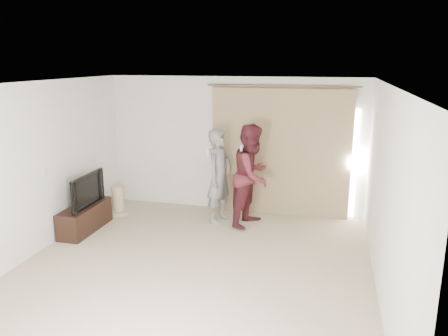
{
  "coord_description": "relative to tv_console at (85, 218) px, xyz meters",
  "views": [
    {
      "loc": [
        1.81,
        -5.36,
        2.91
      ],
      "look_at": [
        0.18,
        1.2,
        1.22
      ],
      "focal_mm": 35.0,
      "sensor_mm": 36.0,
      "label": 1
    }
  ],
  "objects": [
    {
      "name": "ceiling",
      "position": [
        2.27,
        -1.01,
        2.37
      ],
      "size": [
        5.0,
        5.5,
        0.01
      ],
      "primitive_type": "cube",
      "color": "silver",
      "rests_on": "wall_back"
    },
    {
      "name": "wall_left",
      "position": [
        -0.23,
        -1.01,
        1.07
      ],
      "size": [
        0.04,
        5.5,
        2.6
      ],
      "color": "white",
      "rests_on": "ground"
    },
    {
      "name": "floor",
      "position": [
        2.27,
        -1.01,
        -0.23
      ],
      "size": [
        5.5,
        5.5,
        0.0
      ],
      "primitive_type": "plane",
      "color": "#BFA88F",
      "rests_on": "ground"
    },
    {
      "name": "curtain",
      "position": [
        3.18,
        1.67,
        0.98
      ],
      "size": [
        2.8,
        0.11,
        2.46
      ],
      "color": "#9D8860",
      "rests_on": "ground"
    },
    {
      "name": "tv_console",
      "position": [
        0.0,
        0.0,
        0.0
      ],
      "size": [
        0.41,
        1.18,
        0.45
      ],
      "primitive_type": "cube",
      "color": "black",
      "rests_on": "ground"
    },
    {
      "name": "person_woman",
      "position": [
        2.76,
        0.99,
        0.69
      ],
      "size": [
        0.92,
        1.05,
        1.83
      ],
      "color": "#511C24",
      "rests_on": "ground"
    },
    {
      "name": "scratching_post",
      "position": [
        0.17,
        0.91,
        -0.0
      ],
      "size": [
        0.41,
        0.41,
        0.55
      ],
      "color": "tan",
      "rests_on": "ground"
    },
    {
      "name": "tv",
      "position": [
        0.0,
        0.0,
        0.51
      ],
      "size": [
        0.13,
        0.98,
        0.57
      ],
      "primitive_type": "imported",
      "rotation": [
        0.0,
        0.0,
        1.57
      ],
      "color": "black",
      "rests_on": "tv_console"
    },
    {
      "name": "wall_back",
      "position": [
        2.27,
        1.74,
        1.07
      ],
      "size": [
        5.0,
        0.04,
        2.6
      ],
      "primitive_type": "cube",
      "color": "white",
      "rests_on": "ground"
    },
    {
      "name": "person_man",
      "position": [
        2.16,
        0.99,
        0.63
      ],
      "size": [
        0.57,
        0.72,
        1.71
      ],
      "color": "slate",
      "rests_on": "ground"
    }
  ]
}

